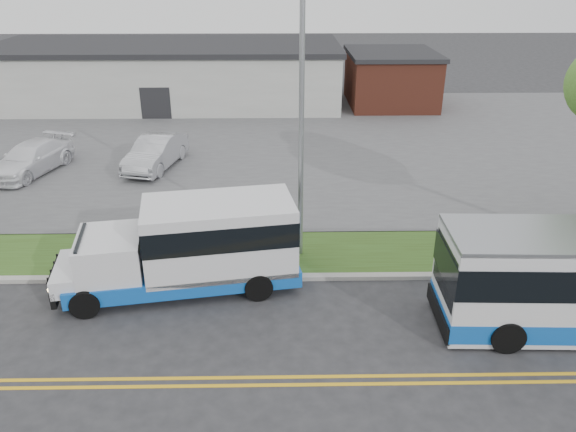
{
  "coord_description": "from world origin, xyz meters",
  "views": [
    {
      "loc": [
        2.24,
        -15.45,
        10.02
      ],
      "look_at": [
        2.55,
        2.8,
        1.6
      ],
      "focal_mm": 35.0,
      "sensor_mm": 36.0,
      "label": 1
    }
  ],
  "objects_px": {
    "shuttle_bus": "(196,244)",
    "pedestrian": "(183,219)",
    "parked_car_b": "(31,158)",
    "streetlight_near": "(302,117)",
    "parked_car_a": "(156,152)"
  },
  "relations": [
    {
      "from": "pedestrian",
      "to": "parked_car_a",
      "type": "height_order",
      "value": "pedestrian"
    },
    {
      "from": "shuttle_bus",
      "to": "parked_car_a",
      "type": "distance_m",
      "value": 12.09
    },
    {
      "from": "pedestrian",
      "to": "parked_car_b",
      "type": "distance_m",
      "value": 11.91
    },
    {
      "from": "shuttle_bus",
      "to": "parked_car_b",
      "type": "bearing_deg",
      "value": 122.47
    },
    {
      "from": "parked_car_a",
      "to": "pedestrian",
      "type": "bearing_deg",
      "value": -59.45
    },
    {
      "from": "streetlight_near",
      "to": "parked_car_a",
      "type": "relative_size",
      "value": 1.92
    },
    {
      "from": "shuttle_bus",
      "to": "pedestrian",
      "type": "xyz_separation_m",
      "value": [
        -0.89,
        2.92,
        -0.5
      ]
    },
    {
      "from": "parked_car_a",
      "to": "parked_car_b",
      "type": "distance_m",
      "value": 6.18
    },
    {
      "from": "pedestrian",
      "to": "parked_car_b",
      "type": "xyz_separation_m",
      "value": [
        -8.89,
        7.93,
        -0.25
      ]
    },
    {
      "from": "parked_car_a",
      "to": "shuttle_bus",
      "type": "bearing_deg",
      "value": -59.63
    },
    {
      "from": "streetlight_near",
      "to": "shuttle_bus",
      "type": "relative_size",
      "value": 1.18
    },
    {
      "from": "streetlight_near",
      "to": "parked_car_a",
      "type": "xyz_separation_m",
      "value": [
        -7.1,
        9.51,
        -4.32
      ]
    },
    {
      "from": "streetlight_near",
      "to": "parked_car_a",
      "type": "bearing_deg",
      "value": 126.76
    },
    {
      "from": "parked_car_b",
      "to": "pedestrian",
      "type": "bearing_deg",
      "value": -25.28
    },
    {
      "from": "streetlight_near",
      "to": "pedestrian",
      "type": "distance_m",
      "value": 6.08
    }
  ]
}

